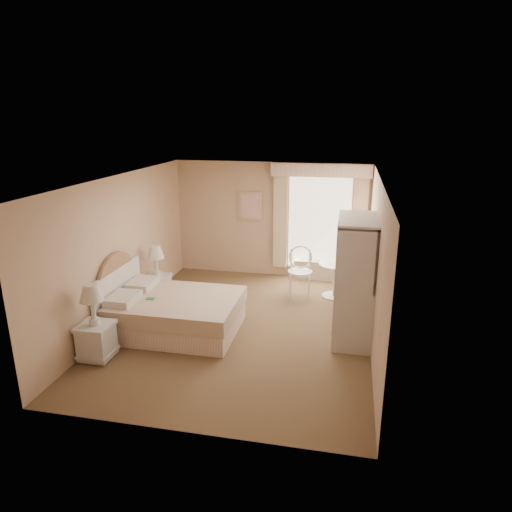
% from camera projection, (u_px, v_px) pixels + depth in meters
% --- Properties ---
extents(room, '(4.21, 5.51, 2.51)m').
position_uv_depth(room, '(242.00, 256.00, 7.36)').
color(room, brown).
rests_on(room, ground).
extents(window, '(2.05, 0.22, 2.51)m').
position_uv_depth(window, '(319.00, 219.00, 9.61)').
color(window, white).
rests_on(window, room).
extents(framed_art, '(0.52, 0.04, 0.62)m').
position_uv_depth(framed_art, '(250.00, 206.00, 9.90)').
color(framed_art, tan).
rests_on(framed_art, room).
extents(bed, '(2.07, 1.56, 1.38)m').
position_uv_depth(bed, '(171.00, 311.00, 7.52)').
color(bed, tan).
rests_on(bed, room).
extents(nightstand_near, '(0.47, 0.47, 1.14)m').
position_uv_depth(nightstand_near, '(96.00, 332.00, 6.60)').
color(nightstand_near, silver).
rests_on(nightstand_near, room).
extents(nightstand_far, '(0.45, 0.45, 1.09)m').
position_uv_depth(nightstand_far, '(157.00, 281.00, 8.67)').
color(nightstand_far, silver).
rests_on(nightstand_far, room).
extents(round_table, '(0.64, 0.64, 0.68)m').
position_uv_depth(round_table, '(335.00, 275.00, 8.89)').
color(round_table, silver).
rests_on(round_table, room).
extents(cafe_chair, '(0.51, 0.51, 0.98)m').
position_uv_depth(cafe_chair, '(300.00, 267.00, 8.97)').
color(cafe_chair, silver).
rests_on(cafe_chair, room).
extents(armoire, '(0.59, 1.18, 1.96)m').
position_uv_depth(armoire, '(354.00, 290.00, 7.14)').
color(armoire, silver).
rests_on(armoire, room).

